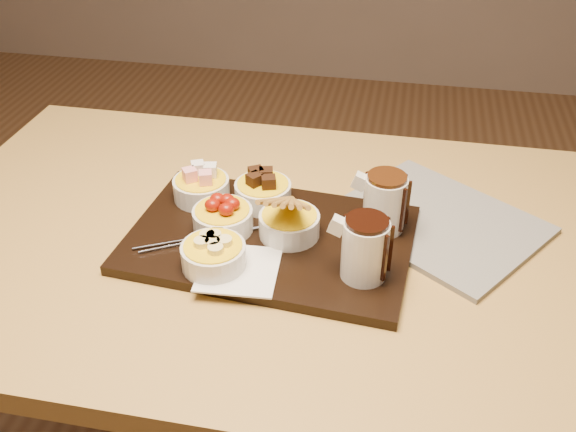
% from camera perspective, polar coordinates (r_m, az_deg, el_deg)
% --- Properties ---
extents(dining_table, '(1.20, 0.80, 0.75)m').
position_cam_1_polar(dining_table, '(1.16, -2.60, -5.37)').
color(dining_table, '#B78E44').
rests_on(dining_table, ground).
extents(serving_board, '(0.48, 0.33, 0.02)m').
position_cam_1_polar(serving_board, '(1.06, -1.59, -2.08)').
color(serving_board, black).
rests_on(serving_board, dining_table).
extents(napkin, '(0.13, 0.13, 0.00)m').
position_cam_1_polar(napkin, '(0.99, -4.39, -4.75)').
color(napkin, white).
rests_on(napkin, serving_board).
extents(bowl_marshmallows, '(0.10, 0.10, 0.04)m').
position_cam_1_polar(bowl_marshmallows, '(1.15, -7.70, 2.41)').
color(bowl_marshmallows, silver).
rests_on(bowl_marshmallows, serving_board).
extents(bowl_cake, '(0.10, 0.10, 0.04)m').
position_cam_1_polar(bowl_cake, '(1.13, -2.24, 2.02)').
color(bowl_cake, silver).
rests_on(bowl_cake, serving_board).
extents(bowl_strawberries, '(0.10, 0.10, 0.04)m').
position_cam_1_polar(bowl_strawberries, '(1.07, -5.81, -0.33)').
color(bowl_strawberries, silver).
rests_on(bowl_strawberries, serving_board).
extents(bowl_biscotti, '(0.10, 0.10, 0.04)m').
position_cam_1_polar(bowl_biscotti, '(1.05, 0.12, -0.80)').
color(bowl_biscotti, silver).
rests_on(bowl_biscotti, serving_board).
extents(bowl_bananas, '(0.10, 0.10, 0.04)m').
position_cam_1_polar(bowl_bananas, '(0.99, -6.62, -3.56)').
color(bowl_bananas, silver).
rests_on(bowl_bananas, serving_board).
extents(pitcher_dark_chocolate, '(0.07, 0.07, 0.10)m').
position_cam_1_polar(pitcher_dark_chocolate, '(0.96, 6.84, -3.00)').
color(pitcher_dark_chocolate, silver).
rests_on(pitcher_dark_chocolate, serving_board).
extents(pitcher_milk_chocolate, '(0.07, 0.07, 0.10)m').
position_cam_1_polar(pitcher_milk_chocolate, '(1.06, 8.57, 1.08)').
color(pitcher_milk_chocolate, silver).
rests_on(pitcher_milk_chocolate, serving_board).
extents(fondue_skewers, '(0.15, 0.24, 0.01)m').
position_cam_1_polar(fondue_skewers, '(1.06, -6.73, -1.68)').
color(fondue_skewers, silver).
rests_on(fondue_skewers, serving_board).
extents(newspaper, '(0.42, 0.40, 0.01)m').
position_cam_1_polar(newspaper, '(1.14, 13.12, -0.47)').
color(newspaper, beige).
rests_on(newspaper, dining_table).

